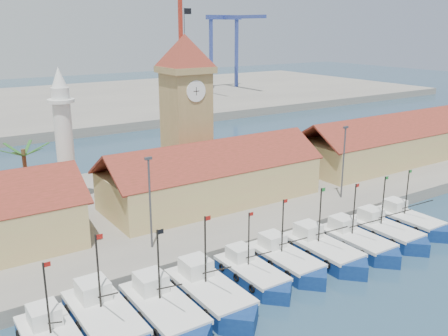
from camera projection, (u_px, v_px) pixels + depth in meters
ground at (329, 277)px, 45.59m from camera, size 400.00×400.00×0.00m
quay at (196, 197)px, 64.55m from camera, size 140.00×32.00×1.50m
terminal at (31, 107)px, 133.15m from camera, size 240.00×80.00×2.00m
boat_1 at (106, 323)px, 37.20m from camera, size 3.88×10.62×8.03m
boat_2 at (166, 313)px, 38.44m from camera, size 3.80×10.40×7.87m
boat_3 at (212, 296)px, 40.91m from camera, size 3.82×10.48×7.93m
boat_4 at (254, 276)px, 44.48m from camera, size 3.28×8.99×6.81m
boat_5 at (287, 262)px, 46.89m from camera, size 3.43×9.41×7.12m
boat_6 at (325, 252)px, 48.81m from camera, size 3.65×10.00×7.57m
boat_7 at (358, 243)px, 50.87m from camera, size 3.52×9.65×7.30m
boat_8 at (387, 233)px, 53.35m from camera, size 3.52×9.63×7.29m
boat_9 at (410, 222)px, 56.35m from camera, size 3.41×9.35×7.08m
hall_center at (212, 181)px, 60.46m from camera, size 27.04×10.13×7.61m
hall_right at (385, 147)px, 77.56m from camera, size 31.20×10.13×7.61m
clock_tower at (186, 109)px, 63.04m from camera, size 5.80×5.80×22.70m
minaret at (64, 138)px, 57.24m from camera, size 3.00×3.00×16.30m
palm_tree at (26, 178)px, 53.93m from camera, size 5.60×5.03×8.39m
lamp_posts at (256, 177)px, 53.65m from camera, size 80.70×0.25×9.03m
crane_red_right at (183, 12)px, 144.20m from camera, size 1.00×33.75×42.58m
gantry at (230, 32)px, 158.34m from camera, size 13.00×22.00×23.20m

